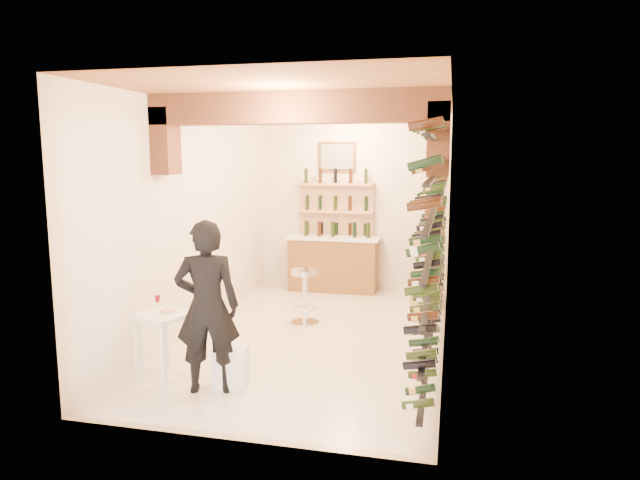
% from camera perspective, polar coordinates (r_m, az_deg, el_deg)
% --- Properties ---
extents(ground, '(6.00, 6.00, 0.00)m').
position_cam_1_polar(ground, '(7.98, -0.50, -9.59)').
color(ground, silver).
rests_on(ground, ground).
extents(room_shell, '(3.52, 6.02, 3.21)m').
position_cam_1_polar(room_shell, '(7.33, -1.01, 6.73)').
color(room_shell, silver).
rests_on(room_shell, ground).
extents(wine_rack, '(0.32, 5.70, 2.56)m').
position_cam_1_polar(wine_rack, '(7.42, 11.05, 1.15)').
color(wine_rack, black).
rests_on(wine_rack, ground).
extents(back_counter, '(1.70, 0.62, 1.29)m').
position_cam_1_polar(back_counter, '(10.41, 1.34, -2.23)').
color(back_counter, brown).
rests_on(back_counter, ground).
extents(back_shelving, '(1.40, 0.31, 2.73)m').
position_cam_1_polar(back_shelving, '(10.54, 1.63, 1.40)').
color(back_shelving, tan).
rests_on(back_shelving, ground).
extents(tasting_table, '(0.67, 0.67, 0.91)m').
position_cam_1_polar(tasting_table, '(6.60, -15.47, -8.24)').
color(tasting_table, white).
rests_on(tasting_table, ground).
extents(white_stool, '(0.39, 0.39, 0.43)m').
position_cam_1_polar(white_stool, '(6.34, -8.91, -12.53)').
color(white_stool, white).
rests_on(white_stool, ground).
extents(person, '(0.77, 0.62, 1.84)m').
position_cam_1_polar(person, '(6.06, -11.32, -6.62)').
color(person, black).
rests_on(person, ground).
extents(chrome_barstool, '(0.42, 0.42, 0.82)m').
position_cam_1_polar(chrome_barstool, '(8.37, -1.53, -5.32)').
color(chrome_barstool, silver).
rests_on(chrome_barstool, ground).
extents(crate_lower, '(0.48, 0.36, 0.26)m').
position_cam_1_polar(crate_lower, '(9.68, 10.50, -5.65)').
color(crate_lower, tan).
rests_on(crate_lower, ground).
extents(crate_upper, '(0.56, 0.41, 0.31)m').
position_cam_1_polar(crate_upper, '(9.61, 10.55, -3.99)').
color(crate_upper, tan).
rests_on(crate_upper, crate_lower).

